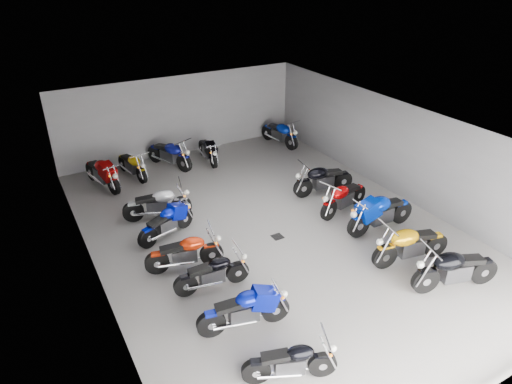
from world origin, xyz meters
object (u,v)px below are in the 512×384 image
motorcycle_right_e (323,179)px  motorcycle_back_d (208,150)px  drain_grate (277,237)px  motorcycle_back_a (102,173)px  motorcycle_right_a (455,269)px  motorcycle_back_b (132,165)px  motorcycle_right_c (380,213)px  motorcycle_back_f (280,133)px  motorcycle_left_b (245,310)px  motorcycle_back_c (170,154)px  motorcycle_right_b (410,244)px  motorcycle_left_f (158,204)px  motorcycle_left_e (167,222)px  motorcycle_left_c (213,273)px  motorcycle_left_d (185,252)px  motorcycle_right_d (344,197)px  motorcycle_left_a (291,362)px

motorcycle_right_e → motorcycle_back_d: 5.03m
drain_grate → motorcycle_back_a: (-3.68, 5.80, 0.54)m
motorcycle_right_a → motorcycle_back_b: size_ratio=1.13×
drain_grate → motorcycle_back_d: (0.50, 6.06, 0.48)m
motorcycle_right_c → motorcycle_back_f: (1.09, 7.34, -0.04)m
motorcycle_left_b → motorcycle_back_c: size_ratio=0.99×
motorcycle_right_b → motorcycle_right_e: size_ratio=1.03×
motorcycle_back_b → motorcycle_back_d: motorcycle_back_b is taller
motorcycle_back_c → motorcycle_left_f: bearing=40.0°
motorcycle_left_e → motorcycle_right_a: (5.35, -5.67, 0.08)m
motorcycle_left_c → motorcycle_left_d: motorcycle_left_d is taller
motorcycle_left_c → motorcycle_right_d: (5.21, 1.43, 0.06)m
motorcycle_left_b → motorcycle_left_c: size_ratio=1.09×
motorcycle_right_d → motorcycle_right_c: bearing=176.8°
motorcycle_back_b → motorcycle_back_c: 1.53m
motorcycle_left_a → motorcycle_left_b: (-0.12, 1.65, 0.06)m
motorcycle_left_c → motorcycle_right_d: motorcycle_right_d is taller
motorcycle_left_a → motorcycle_left_b: bearing=-153.8°
motorcycle_left_d → motorcycle_left_f: size_ratio=0.97×
drain_grate → motorcycle_left_d: motorcycle_left_d is taller
motorcycle_right_a → motorcycle_back_b: motorcycle_right_a is taller
motorcycle_left_a → motorcycle_back_b: motorcycle_back_b is taller
drain_grate → motorcycle_right_a: (2.56, -4.07, 0.55)m
drain_grate → motorcycle_right_b: (2.42, -2.76, 0.55)m
motorcycle_right_d → motorcycle_back_a: motorcycle_back_a is taller
motorcycle_left_a → motorcycle_back_a: bearing=-151.0°
motorcycle_back_c → motorcycle_left_c: bearing=53.0°
motorcycle_left_a → motorcycle_right_a: motorcycle_right_a is taller
motorcycle_right_b → motorcycle_back_c: (-3.43, 9.06, -0.01)m
motorcycle_back_d → motorcycle_left_d: bearing=66.8°
motorcycle_left_a → motorcycle_right_c: 6.24m
motorcycle_back_d → motorcycle_right_d: bearing=115.5°
motorcycle_left_c → motorcycle_left_f: (-0.06, 3.94, 0.05)m
motorcycle_back_d → motorcycle_back_f: 3.46m
drain_grate → motorcycle_right_a: bearing=-57.8°
motorcycle_back_d → motorcycle_left_f: bearing=51.9°
motorcycle_right_d → motorcycle_left_e: bearing=61.9°
motorcycle_left_f → motorcycle_back_c: motorcycle_back_c is taller
motorcycle_left_f → motorcycle_right_b: (5.08, -5.51, 0.04)m
motorcycle_right_a → motorcycle_right_b: 1.32m
motorcycle_right_a → motorcycle_back_d: size_ratio=1.12×
drain_grate → motorcycle_left_d: bearing=-178.1°
motorcycle_right_c → motorcycle_left_b: bearing=107.5°
motorcycle_back_a → motorcycle_right_c: bearing=118.4°
motorcycle_left_c → motorcycle_left_d: 1.13m
motorcycle_right_d → motorcycle_back_f: (1.35, 5.97, 0.01)m
motorcycle_right_a → motorcycle_back_d: bearing=27.6°
motorcycle_right_a → motorcycle_back_d: motorcycle_right_a is taller
motorcycle_back_f → motorcycle_left_d: bearing=33.1°
motorcycle_left_d → motorcycle_back_c: bearing=176.5°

